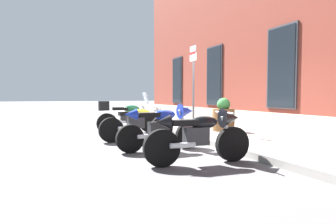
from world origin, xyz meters
The scene contains 9 objects.
ground_plane centered at (0.00, 0.00, 0.00)m, with size 140.00×140.00×0.00m, color #4C4C4F.
sidewalk centered at (0.00, 1.50, 0.07)m, with size 29.38×2.99×0.15m, color gray.
lane_stripe centered at (0.00, -3.20, 0.00)m, with size 29.38×0.12×0.01m, color silver.
motorcycle_green_touring centered at (-2.41, -1.29, 0.56)m, with size 0.62×2.07×1.35m.
motorcycle_yellow_naked centered at (-0.70, -1.35, 0.48)m, with size 0.62×2.12×0.94m.
motorcycle_blue_sport centered at (0.86, -1.21, 0.57)m, with size 0.62×2.03×1.05m.
motorcycle_black_sport centered at (2.35, -1.05, 0.55)m, with size 0.62×2.04×1.00m.
parking_sign centered at (-0.89, 0.43, 1.82)m, with size 0.36×0.07×2.60m.
barrel_planter centered at (-0.70, 1.37, 0.57)m, with size 0.70×0.70×1.02m.
Camera 1 is at (6.92, -3.57, 1.21)m, focal length 31.06 mm.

